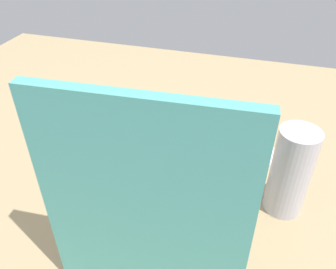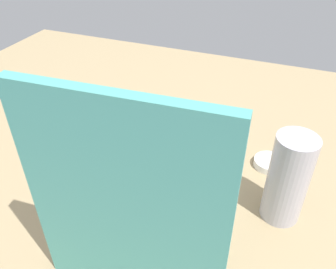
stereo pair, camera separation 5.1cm
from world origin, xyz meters
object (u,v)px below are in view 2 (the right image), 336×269
fruit_bowl (168,160)px  jar_lid (269,163)px  orange_front_right (151,147)px  orange_back_left (182,127)px  orange_front_left (146,129)px  thermos_tumbler (288,179)px  orange_center (191,144)px  banana_bunch (179,140)px  cutting_board (125,212)px

fruit_bowl → jar_lid: bearing=-155.4°
orange_front_right → orange_back_left: (-3.39, -9.00, 0.00)cm
orange_front_left → thermos_tumbler: 30.81cm
fruit_bowl → jar_lid: 23.57cm
orange_back_left → orange_front_right: bearing=69.4°
thermos_tumbler → orange_center: bearing=-8.7°
orange_center → thermos_tumbler: 19.94cm
fruit_bowl → orange_front_left: size_ratio=3.07×
orange_front_left → banana_bunch: size_ratio=0.46×
orange_front_right → cutting_board: size_ratio=0.22×
orange_back_left → jar_lid: orange_back_left is taller
fruit_bowl → thermos_tumbler: thermos_tumbler is taller
cutting_board → orange_back_left: bearing=-87.3°
fruit_bowl → jar_lid: (-21.35, -9.76, -2.10)cm
thermos_tumbler → orange_back_left: bearing=-18.9°
thermos_tumbler → jar_lid: size_ratio=2.65×
fruit_bowl → orange_front_left: bearing=-0.9°
orange_back_left → thermos_tumbler: (-23.57, 8.08, -0.62)cm
jar_lid → fruit_bowl: bearing=24.6°
orange_front_left → jar_lid: (-26.55, -9.68, -9.05)cm
orange_front_left → orange_back_left: 7.88cm
thermos_tumbler → jar_lid: bearing=-74.2°
orange_center → jar_lid: bearing=-145.1°
banana_bunch → thermos_tumbler: thermos_tumbler is taller
orange_front_left → cutting_board: (-10.46, 29.03, 8.09)cm
jar_lid → orange_front_right: bearing=33.0°
orange_center → banana_bunch: size_ratio=0.46×
orange_front_right → orange_front_left: bearing=-56.0°
banana_bunch → cutting_board: bearing=94.6°
orange_front_right → thermos_tumbler: bearing=-178.1°
orange_front_left → thermos_tumbler: size_ratio=0.43×
cutting_board → jar_lid: cutting_board is taller
orange_back_left → banana_bunch: (-1.30, 5.18, 0.20)cm
fruit_bowl → banana_bunch: bearing=156.1°
orange_back_left → banana_bunch: size_ratio=0.46×
banana_bunch → orange_front_left: bearing=-9.8°
orange_front_left → orange_front_right: same height
orange_front_right → jar_lid: orange_front_right is taller
cutting_board → banana_bunch: bearing=-88.8°
orange_front_left → cutting_board: 31.90cm
orange_back_left → banana_bunch: banana_bunch is taller
orange_front_right → thermos_tumbler: (-26.96, -0.91, -0.62)cm
banana_bunch → fruit_bowl: bearing=-23.9°
fruit_bowl → banana_bunch: (-3.03, 1.34, 7.15)cm
orange_front_right → jar_lid: (-23.01, -14.92, -9.05)cm
orange_front_left → orange_center: same height
orange_center → jar_lid: orange_center is taller
orange_front_left → fruit_bowl: bearing=179.1°
orange_back_left → thermos_tumbler: thermos_tumbler is taller
orange_front_left → orange_back_left: same height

